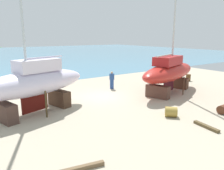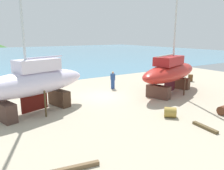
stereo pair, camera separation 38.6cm
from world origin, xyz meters
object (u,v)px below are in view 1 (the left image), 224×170
(sailboat_large_starboard, at_px, (169,72))
(barrel_ochre, at_px, (224,109))
(barrel_rust_near, at_px, (188,78))
(sailboat_small_center, at_px, (34,83))
(barrel_rust_far, at_px, (171,112))
(worker, at_px, (112,80))

(sailboat_large_starboard, bearing_deg, barrel_ochre, -119.56)
(sailboat_large_starboard, relative_size, barrel_rust_near, 19.10)
(sailboat_small_center, xyz_separation_m, barrel_rust_far, (7.10, -5.72, -1.78))
(sailboat_small_center, bearing_deg, barrel_rust_near, 166.86)
(sailboat_large_starboard, distance_m, barrel_rust_far, 6.57)
(sailboat_large_starboard, distance_m, sailboat_small_center, 11.80)
(barrel_rust_near, bearing_deg, barrel_rust_far, -147.63)
(sailboat_small_center, bearing_deg, worker, -177.44)
(worker, height_order, barrel_ochre, worker)
(sailboat_small_center, distance_m, barrel_rust_far, 9.29)
(barrel_rust_far, height_order, barrel_ochre, barrel_rust_far)
(sailboat_large_starboard, xyz_separation_m, worker, (-3.51, 4.18, -1.07))
(sailboat_large_starboard, bearing_deg, barrel_rust_far, -154.99)
(sailboat_large_starboard, distance_m, barrel_rust_near, 6.71)
(worker, bearing_deg, barrel_rust_near, -79.72)
(sailboat_large_starboard, height_order, sailboat_small_center, sailboat_large_starboard)
(sailboat_small_center, height_order, barrel_rust_far, sailboat_small_center)
(barrel_rust_near, relative_size, barrel_rust_far, 1.02)
(barrel_rust_far, bearing_deg, sailboat_large_starboard, 43.49)
(worker, bearing_deg, sailboat_small_center, 129.96)
(barrel_rust_far, bearing_deg, worker, 82.60)
(worker, bearing_deg, barrel_ochre, -146.14)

